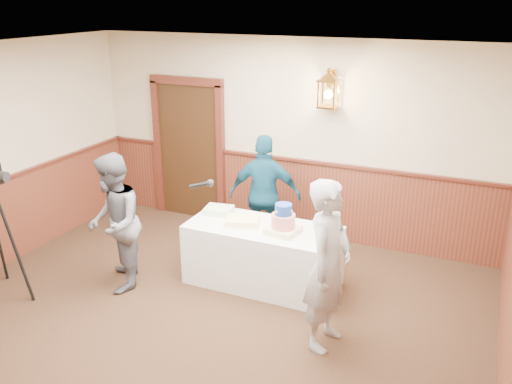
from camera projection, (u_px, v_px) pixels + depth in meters
The scene contains 9 objects.
ground at pixel (155, 369), 5.10m from camera, with size 7.00×7.00×0.00m, color black.
room_shell at pixel (167, 202), 4.99m from camera, with size 6.02×7.02×2.81m.
display_table at pixel (263, 255), 6.49m from camera, with size 1.80×0.80×0.75m, color silver.
tiered_cake at pixel (283, 222), 6.15m from camera, with size 0.39×0.39×0.35m.
sheet_cake_yellow at pixel (243, 221), 6.42m from camera, with size 0.38×0.29×0.08m, color #EEF391.
sheet_cake_green at pixel (219, 210), 6.74m from camera, with size 0.33×0.27×0.08m, color #B3F1AA.
interviewer at pixel (114, 223), 6.27m from camera, with size 1.54×1.04×1.65m.
baker at pixel (328, 265), 5.20m from camera, with size 0.63×0.42×1.74m, color #9D9DA3.
assistant_p at pixel (265, 195), 7.17m from camera, with size 0.96×0.40×1.63m, color navy.
Camera 1 is at (2.58, -3.47, 3.31)m, focal length 38.00 mm.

